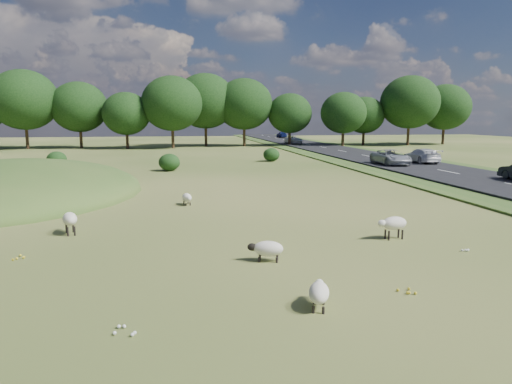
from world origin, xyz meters
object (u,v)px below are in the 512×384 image
sheep_0 (393,223)px  sheep_5 (267,249)px  sheep_4 (187,198)px  sheep_1 (319,292)px  sheep_3 (70,219)px  car_1 (391,157)px  car_3 (293,140)px  car_4 (422,155)px  car_5 (282,135)px

sheep_0 → sheep_5: size_ratio=1.01×
sheep_0 → sheep_4: sheep_0 is taller
sheep_1 → sheep_3: bearing=60.2°
car_1 → car_3: car_1 is taller
sheep_4 → car_1: car_1 is taller
car_1 → car_4: size_ratio=1.05×
car_1 → car_4: car_1 is taller
sheep_0 → car_3: 61.23m
car_1 → car_4: bearing=16.9°
sheep_5 → car_5: 89.17m
sheep_0 → sheep_3: (-12.23, 2.94, 0.01)m
sheep_1 → car_3: size_ratio=0.24×
sheep_3 → sheep_4: bearing=-58.3°
car_3 → car_5: size_ratio=1.14×
car_4 → sheep_1: bearing=56.6°
sheep_3 → car_3: size_ratio=0.26×
sheep_0 → car_1: (11.85, 24.16, 0.33)m
sheep_0 → sheep_4: bearing=-54.4°
sheep_5 → car_5: car_5 is taller
sheep_4 → car_4: (23.16, 16.99, 0.55)m
sheep_1 → car_5: (20.40, 90.48, 0.46)m
sheep_3 → car_3: bearing=-39.9°
car_3 → car_4: (3.80, -34.76, 0.02)m
sheep_5 → sheep_4: bearing=-61.0°
sheep_3 → car_3: car_3 is taller
car_4 → car_5: 59.53m
sheep_5 → car_4: size_ratio=0.26×
sheep_1 → car_3: bearing=4.9°
car_5 → sheep_5: bearing=76.4°
car_4 → car_5: car_4 is taller
sheep_1 → car_4: size_ratio=0.25×
sheep_3 → car_4: 35.76m
car_3 → car_4: 34.97m
sheep_1 → sheep_5: (-0.50, 3.80, 0.02)m
sheep_1 → car_1: bearing=-10.0°
car_4 → sheep_0: bearing=58.3°
sheep_3 → sheep_4: 7.16m
sheep_3 → car_5: 86.52m
sheep_4 → car_3: size_ratio=0.23×
sheep_1 → car_5: 92.76m
sheep_3 → sheep_5: size_ratio=1.04×
car_1 → car_5: size_ratio=1.17×
sheep_0 → car_1: car_1 is taller
sheep_4 → car_3: 55.26m
car_3 → car_4: bearing=-83.8°
sheep_1 → sheep_4: bearing=30.3°
car_1 → car_5: bearing=86.4°
sheep_3 → car_1: car_1 is taller
car_1 → car_5: (3.80, 60.68, -0.07)m
sheep_4 → sheep_3: bearing=-51.9°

